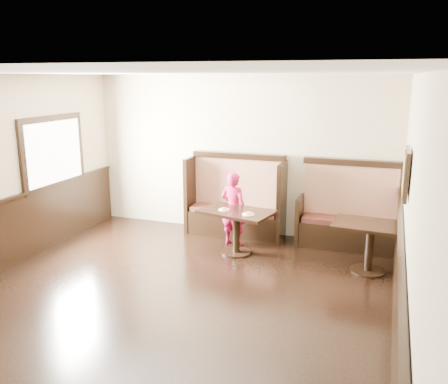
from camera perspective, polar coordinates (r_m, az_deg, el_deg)
The scene contains 9 objects.
ground at distance 5.81m, azimuth -9.12°, elevation -14.88°, with size 7.00×7.00×0.00m, color black.
room_shell at distance 5.89m, azimuth -10.62°, elevation -7.36°, with size 7.00×7.00×7.00m.
booth_main at distance 8.44m, azimuth 1.44°, elevation -1.62°, with size 1.75×0.72×1.45m.
booth_neighbor at distance 8.09m, azimuth 14.71°, elevation -3.11°, with size 1.65×0.72×1.45m.
table_main at distance 7.50m, azimuth 1.50°, elevation -3.47°, with size 1.23×0.91×0.71m.
table_neighbor at distance 7.10m, azimuth 17.17°, elevation -5.08°, with size 1.09×0.75×0.73m.
child at distance 7.87m, azimuth 1.14°, elevation -2.03°, with size 0.45×0.30×1.24m, color #A4113D.
pizza_plate_left at distance 7.48m, azimuth -0.02°, elevation -2.09°, with size 0.17×0.17×0.03m.
pizza_plate_right at distance 7.24m, azimuth 2.95°, elevation -2.63°, with size 0.19×0.19×0.04m.
Camera 1 is at (2.52, -4.44, 2.77)m, focal length 38.00 mm.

